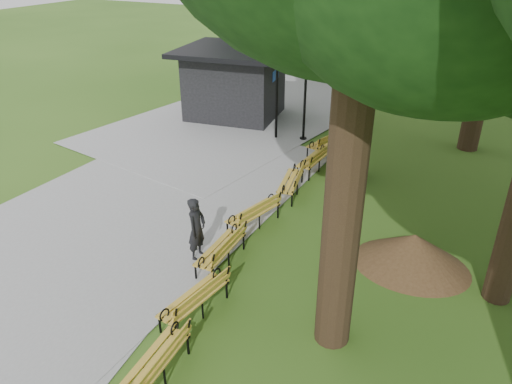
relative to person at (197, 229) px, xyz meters
The scene contains 14 objects.
ground 2.95m from the person, 75.30° to the right, with size 100.00×100.00×0.00m, color #325B1A.
path 3.39m from the person, behind, with size 12.00×38.00×0.06m, color #959598.
person is the anchor object (origin of this frame).
kiosk 11.36m from the person, 114.02° to the left, with size 4.97×4.32×3.11m, color black, non-canonical shape.
lamp_post 9.02m from the person, 94.44° to the left, with size 0.32×0.32×2.87m.
dirt_mound 5.30m from the person, 22.68° to the left, with size 2.39×2.39×0.90m, color #47301C.
bench_2 3.96m from the person, 68.95° to the right, with size 1.90×0.64×0.88m, color gold, non-canonical shape.
bench_3 2.17m from the person, 59.34° to the right, with size 1.90×0.64×0.88m, color gold, non-canonical shape.
bench_4 0.76m from the person, ahead, with size 1.90×0.64×0.88m, color gold, non-canonical shape.
bench_5 2.10m from the person, 74.35° to the left, with size 1.90×0.64×0.88m, color gold, non-canonical shape.
bench_6 4.37m from the person, 80.74° to the left, with size 1.90×0.64×0.88m, color gold, non-canonical shape.
bench_7 6.33m from the person, 83.40° to the left, with size 1.90×0.64×0.88m, color gold, non-canonical shape.
bench_8 8.02m from the person, 86.03° to the left, with size 1.90×0.64×0.88m, color gold, non-canonical shape.
bench_9 10.40m from the person, 86.42° to the left, with size 1.90×0.64×0.88m, color gold, non-canonical shape.
Camera 1 is at (5.18, -5.79, 7.12)m, focal length 34.25 mm.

